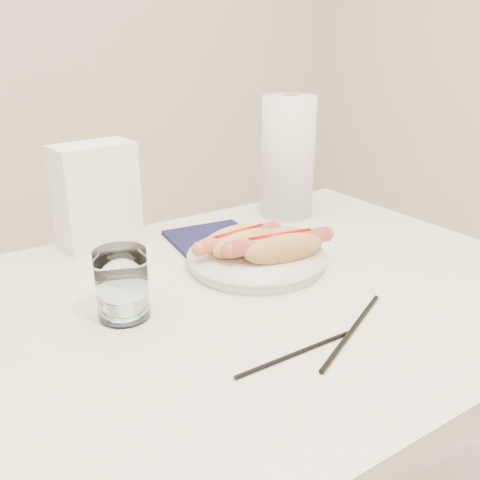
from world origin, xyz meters
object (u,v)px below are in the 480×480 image
hotdog_right (280,246)px  napkin_box (96,195)px  table (221,329)px  plate (256,261)px  water_glass (122,284)px  paper_towel_roll (288,157)px  hotdog_left (239,241)px

hotdog_right → napkin_box: 0.39m
table → hotdog_right: bearing=14.0°
hotdog_right → plate: bearing=138.1°
water_glass → table: bearing=-11.0°
table → water_glass: 0.20m
table → hotdog_right: 0.19m
plate → napkin_box: size_ratio=1.20×
table → paper_towel_roll: (0.37, 0.29, 0.20)m
plate → napkin_box: napkin_box is taller
table → paper_towel_roll: paper_towel_roll is taller
paper_towel_roll → hotdog_right: bearing=-130.6°
napkin_box → plate: bearing=-59.9°
hotdog_right → water_glass: bearing=-168.6°
water_glass → hotdog_left: bearing=15.7°
table → hotdog_left: hotdog_left is taller
hotdog_right → napkin_box: size_ratio=0.96×
table → water_glass: bearing=169.0°
table → hotdog_left: bearing=44.4°
plate → hotdog_right: bearing=-51.9°
hotdog_right → paper_towel_roll: size_ratio=0.72×
table → hotdog_left: (0.11, 0.10, 0.10)m
hotdog_left → paper_towel_roll: paper_towel_roll is taller
hotdog_left → napkin_box: bearing=121.8°
table → hotdog_left: size_ratio=6.56×
table → water_glass: water_glass is taller
plate → napkin_box: bearing=126.2°
plate → hotdog_left: hotdog_left is taller
plate → paper_towel_roll: (0.24, 0.21, 0.13)m
table → plate: bearing=30.4°
hotdog_left → water_glass: size_ratio=1.66×
hotdog_right → water_glass: water_glass is taller
plate → paper_towel_roll: bearing=41.6°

